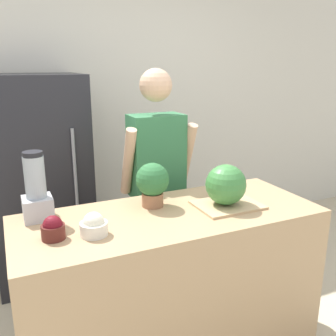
{
  "coord_description": "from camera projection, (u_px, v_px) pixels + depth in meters",
  "views": [
    {
      "loc": [
        -0.81,
        -1.4,
        1.72
      ],
      "look_at": [
        0.0,
        0.37,
        1.18
      ],
      "focal_mm": 40.0,
      "sensor_mm": 36.0,
      "label": 1
    }
  ],
  "objects": [
    {
      "name": "potted_plant",
      "position": [
        152.0,
        183.0,
        2.12
      ],
      "size": [
        0.19,
        0.19,
        0.26
      ],
      "color": "#996647",
      "rests_on": "counter_island"
    },
    {
      "name": "bowl_cherries",
      "position": [
        53.0,
        229.0,
        1.74
      ],
      "size": [
        0.11,
        0.11,
        0.12
      ],
      "color": "#511E19",
      "rests_on": "counter_island"
    },
    {
      "name": "blender",
      "position": [
        36.0,
        192.0,
        1.94
      ],
      "size": [
        0.15,
        0.15,
        0.37
      ],
      "color": "#B7B7BC",
      "rests_on": "counter_island"
    },
    {
      "name": "wall_back",
      "position": [
        94.0,
        112.0,
        3.42
      ],
      "size": [
        8.0,
        0.06,
        2.6
      ],
      "color": "silver",
      "rests_on": "ground_plane"
    },
    {
      "name": "person",
      "position": [
        157.0,
        186.0,
        2.67
      ],
      "size": [
        0.51,
        0.27,
        1.7
      ],
      "color": "#333338",
      "rests_on": "ground_plane"
    },
    {
      "name": "watermelon",
      "position": [
        226.0,
        185.0,
        2.12
      ],
      "size": [
        0.23,
        0.23,
        0.23
      ],
      "color": "#3D7F3D",
      "rests_on": "cutting_board"
    },
    {
      "name": "cutting_board",
      "position": [
        227.0,
        205.0,
        2.16
      ],
      "size": [
        0.37,
        0.28,
        0.01
      ],
      "color": "tan",
      "rests_on": "counter_island"
    },
    {
      "name": "bowl_cream",
      "position": [
        94.0,
        226.0,
        1.78
      ],
      "size": [
        0.13,
        0.13,
        0.12
      ],
      "color": "white",
      "rests_on": "counter_island"
    },
    {
      "name": "counter_island",
      "position": [
        170.0,
        287.0,
        2.18
      ],
      "size": [
        1.68,
        0.68,
        0.93
      ],
      "color": "tan",
      "rests_on": "ground_plane"
    },
    {
      "name": "refrigerator",
      "position": [
        39.0,
        180.0,
        2.99
      ],
      "size": [
        0.75,
        0.69,
        1.65
      ],
      "color": "#232328",
      "rests_on": "ground_plane"
    }
  ]
}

